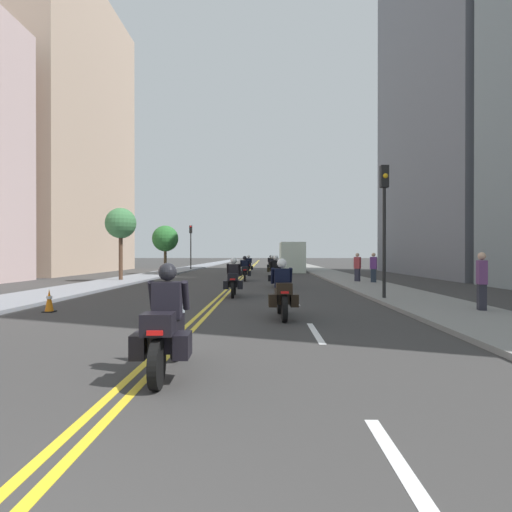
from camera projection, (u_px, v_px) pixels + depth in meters
name	position (u px, v px, depth m)	size (l,w,h in m)	color
ground_plane	(250.00, 269.00, 49.17)	(264.00, 264.00, 0.00)	#373535
sidewalk_left	(189.00, 268.00, 49.32)	(2.96, 144.00, 0.12)	gray
sidewalk_right	(312.00, 268.00, 49.01)	(2.96, 144.00, 0.12)	gray
centreline_yellow_inner	(249.00, 269.00, 49.17)	(0.12, 132.00, 0.01)	yellow
centreline_yellow_outer	(251.00, 269.00, 49.16)	(0.12, 132.00, 0.01)	yellow
lane_dashes_white	(280.00, 278.00, 30.11)	(0.14, 56.40, 0.01)	silver
building_left_1	(70.00, 132.00, 39.29)	(6.28, 19.01, 26.24)	tan
building_right_1	(464.00, 102.00, 33.98)	(8.80, 19.15, 28.08)	slate
motorcycle_0	(166.00, 329.00, 5.91)	(0.78, 2.12, 1.58)	black
motorcycle_1	(282.00, 294.00, 11.17)	(0.78, 2.20, 1.59)	black
motorcycle_2	(234.00, 280.00, 16.83)	(0.77, 2.14, 1.57)	black
motorcycle_3	(276.00, 274.00, 21.70)	(0.77, 2.16, 1.65)	black
motorcycle_4	(245.00, 271.00, 26.84)	(0.78, 2.16, 1.59)	black
motorcycle_5	(272.00, 268.00, 32.33)	(0.77, 2.25, 1.62)	black
motorcycle_6	(249.00, 266.00, 37.21)	(0.78, 2.27, 1.62)	black
motorcycle_7	(271.00, 264.00, 42.57)	(0.78, 2.09, 1.60)	black
traffic_cone_0	(49.00, 301.00, 12.36)	(0.31, 0.31, 0.68)	black
traffic_light_near	(384.00, 208.00, 15.27)	(0.28, 0.38, 4.93)	black
traffic_light_far	(191.00, 239.00, 44.09)	(0.28, 0.38, 4.71)	black
pedestrian_0	(482.00, 282.00, 11.92)	(0.29, 0.40, 1.76)	#262630
pedestrian_1	(374.00, 268.00, 23.64)	(0.42, 0.35, 1.78)	#202A37
pedestrian_2	(357.00, 268.00, 24.58)	(0.42, 0.40, 1.77)	#2A2A39
street_tree_0	(165.00, 239.00, 35.52)	(2.20, 2.20, 4.13)	#4B3A25
street_tree_1	(121.00, 224.00, 25.99)	(1.89, 1.89, 4.57)	#4F3626
parked_truck	(292.00, 259.00, 40.52)	(2.20, 6.50, 2.80)	#B7B2C8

